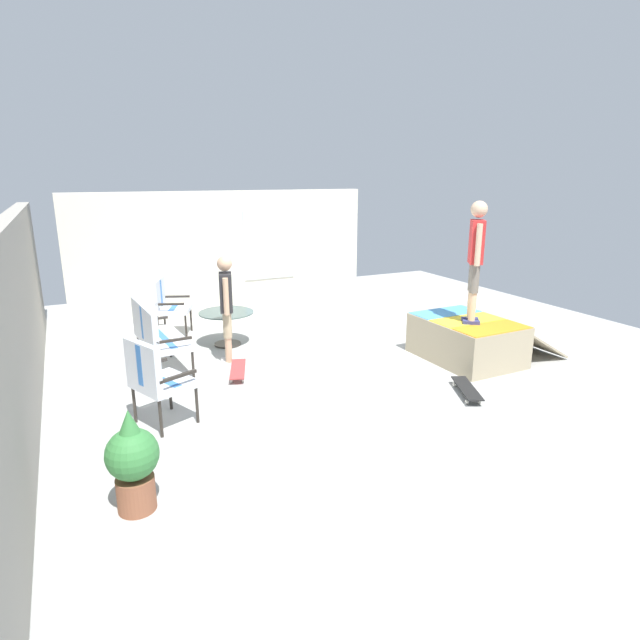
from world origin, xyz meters
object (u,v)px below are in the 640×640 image
at_px(patio_chair_near_house, 167,302).
at_px(person_skater, 476,252).
at_px(skate_ramp, 468,339).
at_px(potted_plant, 133,460).
at_px(patio_table, 227,322).
at_px(skateboard_by_bench, 238,369).
at_px(person_watching, 226,303).
at_px(patio_chair_by_wall, 154,375).
at_px(skateboard_spare, 467,389).
at_px(patio_bench, 154,332).

distance_m(patio_chair_near_house, person_skater, 5.21).
bearing_deg(skate_ramp, person_skater, 141.69).
distance_m(patio_chair_near_house, potted_plant, 5.14).
bearing_deg(person_skater, patio_table, 51.07).
relative_size(patio_chair_near_house, skateboard_by_bench, 1.24).
distance_m(skate_ramp, person_watching, 3.70).
bearing_deg(patio_table, skateboard_by_bench, 169.59).
bearing_deg(skateboard_by_bench, patio_chair_near_house, 12.37).
relative_size(skate_ramp, potted_plant, 2.17).
relative_size(patio_chair_by_wall, person_watching, 0.63).
bearing_deg(skate_ramp, patio_chair_near_house, 50.12).
bearing_deg(skate_ramp, skateboard_spare, 138.97).
distance_m(person_skater, skateboard_by_bench, 3.78).
distance_m(patio_chair_near_house, person_watching, 1.95).
distance_m(person_skater, skateboard_spare, 2.02).
bearing_deg(skateboard_spare, patio_chair_by_wall, 77.18).
distance_m(patio_bench, skateboard_spare, 4.34).
bearing_deg(potted_plant, patio_bench, -12.26).
height_order(skate_ramp, skateboard_by_bench, skate_ramp).
bearing_deg(patio_chair_by_wall, patio_chair_near_house, -12.44).
xyz_separation_m(patio_chair_by_wall, potted_plant, (-1.51, 0.42, -0.15)).
xyz_separation_m(patio_chair_near_house, person_watching, (-1.84, -0.55, 0.33)).
distance_m(skate_ramp, patio_chair_by_wall, 4.69).
distance_m(patio_table, potted_plant, 4.49).
bearing_deg(person_skater, person_watching, 64.30).
distance_m(skate_ramp, patio_chair_near_house, 5.10).
distance_m(patio_chair_by_wall, person_watching, 2.13).
relative_size(person_watching, skateboard_spare, 2.00).
xyz_separation_m(skate_ramp, patio_bench, (1.48, 4.40, 0.30)).
distance_m(patio_chair_near_house, skateboard_by_bench, 2.48).
relative_size(patio_table, person_watching, 0.55).
height_order(patio_table, person_skater, person_skater).
xyz_separation_m(person_watching, person_skater, (-1.56, -3.25, 0.74)).
bearing_deg(patio_chair_by_wall, person_skater, -88.95).
relative_size(skateboard_by_bench, skateboard_spare, 1.01).
bearing_deg(potted_plant, patio_chair_near_house, -13.41).
relative_size(skate_ramp, person_watching, 1.23).
bearing_deg(potted_plant, person_skater, -72.24).
distance_m(person_watching, person_skater, 3.68).
bearing_deg(patio_bench, person_skater, -110.76).
distance_m(patio_chair_by_wall, person_skater, 4.69).
bearing_deg(potted_plant, person_watching, -28.81).
bearing_deg(patio_bench, person_watching, -93.39).
height_order(patio_chair_by_wall, person_skater, person_skater).
distance_m(skate_ramp, skateboard_spare, 1.44).
xyz_separation_m(patio_bench, patio_chair_by_wall, (-1.71, 0.28, -0.00)).
height_order(person_skater, potted_plant, person_skater).
bearing_deg(patio_table, skate_ramp, -126.29).
xyz_separation_m(patio_bench, skateboard_spare, (-2.56, -3.46, -0.53)).
xyz_separation_m(patio_table, potted_plant, (-4.03, 1.97, 0.06)).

